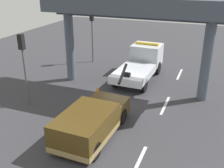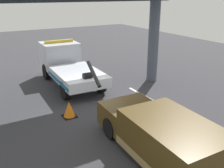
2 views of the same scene
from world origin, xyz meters
name	(u,v)px [view 2 (image 2 of 2)]	position (x,y,z in m)	size (l,w,h in m)	color
ground_plane	(98,106)	(0.00, 0.00, -0.05)	(60.00, 40.00, 0.10)	#38383D
lane_stripe_mid	(143,95)	(0.00, -2.83, 0.00)	(2.60, 0.16, 0.01)	silver
lane_stripe_east	(95,69)	(6.00, -2.83, 0.00)	(2.60, 0.16, 0.01)	silver
tow_truck_white	(67,63)	(4.28, -0.02, 1.20)	(7.28, 2.57, 2.46)	silver
towed_van_green	(161,136)	(-4.83, 0.00, 0.78)	(5.25, 2.34, 1.58)	#4C3814
traffic_cone_orange	(69,110)	(-0.42, 1.66, 0.35)	(0.62, 0.62, 0.74)	orange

